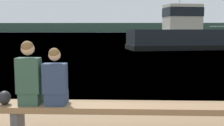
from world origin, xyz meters
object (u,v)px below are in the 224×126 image
object	(u,v)px
tugboat_red	(178,35)
shopping_bag	(4,98)
bench_main	(17,109)
person_left	(29,76)
person_right	(55,81)

from	to	relation	value
tugboat_red	shopping_bag	bearing A→B (deg)	149.58
bench_main	shopping_bag	size ratio (longest dim) A/B	37.51
tugboat_red	bench_main	bearing A→B (deg)	150.13
person_left	person_right	size ratio (longest dim) A/B	1.12
person_left	person_right	world-z (taller)	person_left
bench_main	person_left	xyz separation A→B (m)	(0.22, 0.00, 0.56)
bench_main	tugboat_red	bearing A→B (deg)	71.91
shopping_bag	tugboat_red	bearing A→B (deg)	71.37
person_left	tugboat_red	world-z (taller)	tugboat_red
person_left	person_right	xyz separation A→B (m)	(0.44, 0.00, -0.07)
person_left	shopping_bag	bearing A→B (deg)	179.78
shopping_bag	tugboat_red	xyz separation A→B (m)	(6.86, 20.34, 0.61)
bench_main	shopping_bag	bearing A→B (deg)	178.53
person_left	tugboat_red	size ratio (longest dim) A/B	0.12
person_left	tugboat_red	xyz separation A→B (m)	(6.42, 20.35, 0.25)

